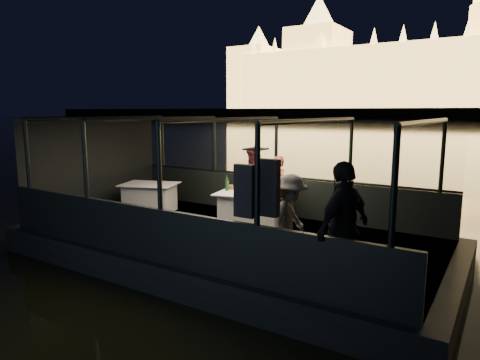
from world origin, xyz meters
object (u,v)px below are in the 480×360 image
Objects in this scene: wine_bottle at (227,184)px; dining_table_aft at (150,196)px; person_man_maroon at (255,184)px; person_woman_coral at (277,187)px; dining_table_central at (252,210)px; chair_port_left at (247,198)px; passenger_stripe at (290,216)px; coat_stand at (255,219)px; chair_port_right at (273,202)px; passenger_dark at (343,233)px.

dining_table_aft is at bearing 179.28° from wine_bottle.
person_man_maroon is at bearing 87.03° from wine_bottle.
person_woman_coral reaches higher than dining_table_aft.
person_man_maroon is at bearing -161.27° from person_woman_coral.
dining_table_central is 1.05m from person_woman_coral.
chair_port_left is 0.53× the size of passenger_stripe.
person_man_maroon reaches higher than person_woman_coral.
person_woman_coral is 4.43× the size of wine_bottle.
chair_port_left is at bearing -140.27° from person_woman_coral.
coat_stand is (2.05, -3.13, 0.45)m from chair_port_left.
coat_stand is 1.23× the size of person_man_maroon.
chair_port_right is at bearing 47.94° from wine_bottle.
passenger_stripe reaches higher than chair_port_right.
dining_table_central is 1.21m from person_man_maroon.
passenger_stripe is at bearing 67.50° from coat_stand.
passenger_dark is (3.25, -3.19, 0.10)m from person_man_maroon.
passenger_stripe is 0.83× the size of passenger_dark.
coat_stand is (1.45, -2.36, 0.51)m from dining_table_central.
coat_stand is at bearing -43.50° from chair_port_right.
person_man_maroon is (-0.54, 1.02, 0.36)m from dining_table_central.
person_woman_coral is 1.27m from wine_bottle.
chair_port_right reaches higher than dining_table_aft.
person_woman_coral is at bearing 0.54° from person_man_maroon.
wine_bottle is (-2.31, 1.67, 0.06)m from passenger_stripe.
dining_table_central is at bearing -76.22° from chair_port_right.
wine_bottle reaches higher than dining_table_central.
coat_stand is 6.02× the size of wine_bottle.
coat_stand reaches higher than passenger_stripe.
passenger_stripe is (0.26, 0.62, -0.05)m from coat_stand.
coat_stand reaches higher than dining_table_central.
dining_table_aft is 0.67× the size of coat_stand.
person_woman_coral is at bearing 32.28° from chair_port_left.
chair_port_right is 0.40× the size of coat_stand.
dining_table_central is 1.10× the size of dining_table_aft.
chair_port_left is at bearing 39.05° from passenger_stripe.
chair_port_left is (2.32, 0.81, 0.06)m from dining_table_aft.
chair_port_right is at bearing 14.21° from dining_table_aft.
chair_port_left reaches higher than dining_table_central.
chair_port_right is 0.40m from person_woman_coral.
passenger_dark is at bearing -38.73° from dining_table_central.
wine_bottle is (-0.68, -1.06, 0.17)m from person_woman_coral.
passenger_dark is (2.71, -2.17, 0.47)m from dining_table_central.
dining_table_aft is 0.82× the size of person_man_maroon.
coat_stand is 1.27m from passenger_dark.
wine_bottle is (2.32, -0.03, 0.53)m from dining_table_aft.
coat_stand reaches higher than chair_port_left.
passenger_dark is at bearing -25.03° from chair_port_right.
passenger_dark reaches higher than chair_port_right.
dining_table_aft is 2.45m from chair_port_left.
wine_bottle is (-3.31, 2.10, 0.06)m from passenger_dark.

